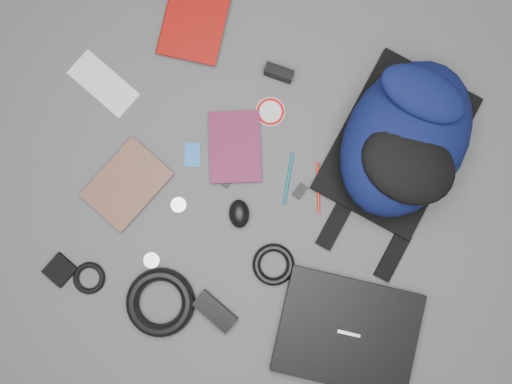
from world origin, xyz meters
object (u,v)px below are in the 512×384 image
(laptop, at_px, (348,332))
(power_brick, at_px, (215,311))
(dvd_case, at_px, (235,147))
(pouch, at_px, (60,270))
(mouse, at_px, (239,214))
(comic_book, at_px, (106,165))
(textbook_red, at_px, (165,14))
(backpack, at_px, (406,139))
(compact_camera, at_px, (279,73))

(laptop, distance_m, power_brick, 0.40)
(dvd_case, xyz_separation_m, pouch, (-0.37, -0.52, 0.00))
(laptop, distance_m, mouse, 0.47)
(laptop, distance_m, pouch, 0.88)
(comic_book, bearing_deg, laptop, 7.23)
(dvd_case, bearing_deg, laptop, -60.83)
(pouch, bearing_deg, textbook_red, 87.83)
(backpack, height_order, compact_camera, backpack)
(power_brick, bearing_deg, dvd_case, 124.06)
(dvd_case, distance_m, power_brick, 0.49)
(comic_book, bearing_deg, pouch, -71.08)
(dvd_case, height_order, power_brick, power_brick)
(backpack, relative_size, power_brick, 3.98)
(power_brick, bearing_deg, pouch, -153.85)
(backpack, relative_size, compact_camera, 6.03)
(power_brick, bearing_deg, backpack, 83.24)
(backpack, height_order, dvd_case, backpack)
(backpack, height_order, pouch, backpack)
(dvd_case, bearing_deg, pouch, -146.73)
(backpack, height_order, textbook_red, backpack)
(power_brick, bearing_deg, comic_book, 168.16)
(comic_book, xyz_separation_m, dvd_case, (0.35, 0.18, -0.00))
(laptop, bearing_deg, comic_book, 158.56)
(textbook_red, xyz_separation_m, compact_camera, (0.39, -0.06, 0.01))
(power_brick, bearing_deg, compact_camera, 115.82)
(laptop, height_order, pouch, laptop)
(backpack, bearing_deg, pouch, -130.98)
(comic_book, relative_size, mouse, 2.78)
(laptop, height_order, textbook_red, laptop)
(dvd_case, xyz_separation_m, mouse, (0.08, -0.19, 0.01))
(mouse, distance_m, power_brick, 0.30)
(textbook_red, bearing_deg, compact_camera, -15.54)
(mouse, relative_size, power_brick, 0.65)
(compact_camera, bearing_deg, dvd_case, -101.14)
(laptop, relative_size, comic_book, 1.68)
(backpack, distance_m, comic_book, 0.89)
(mouse, bearing_deg, compact_camera, 70.83)
(dvd_case, relative_size, mouse, 2.54)
(backpack, xyz_separation_m, textbook_red, (-0.80, 0.15, -0.10))
(comic_book, bearing_deg, power_brick, -10.97)
(dvd_case, distance_m, compact_camera, 0.26)
(dvd_case, bearing_deg, comic_book, -173.98)
(power_brick, xyz_separation_m, pouch, (-0.48, -0.04, -0.01))
(textbook_red, bearing_deg, power_brick, -67.44)
(comic_book, xyz_separation_m, power_brick, (0.46, -0.30, 0.01))
(backpack, bearing_deg, power_brick, -109.04)
(dvd_case, bearing_deg, compact_camera, 57.26)
(comic_book, relative_size, compact_camera, 2.72)
(laptop, bearing_deg, compact_camera, 117.45)
(backpack, height_order, laptop, backpack)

